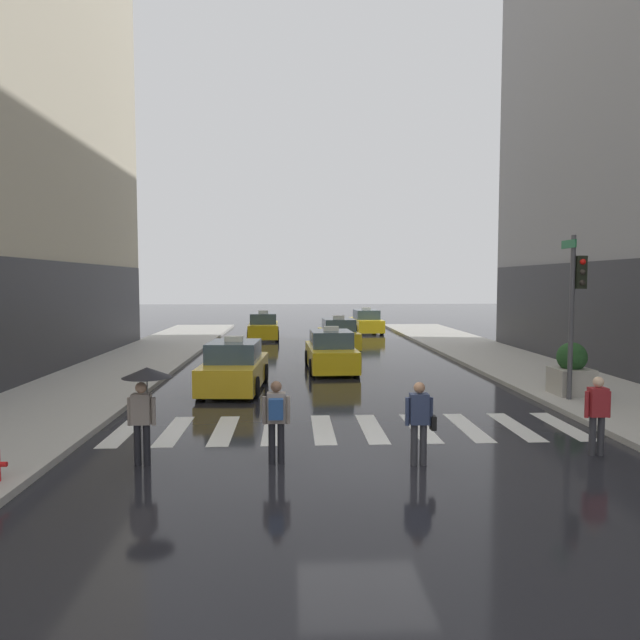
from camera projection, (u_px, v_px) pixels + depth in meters
name	position (u px, v px, depth m)	size (l,w,h in m)	color
ground_plane	(362.00, 469.00, 10.93)	(160.00, 160.00, 0.00)	black
crosswalk_markings	(347.00, 429.00, 13.92)	(11.30, 2.80, 0.01)	silver
traffic_light_pole	(575.00, 294.00, 16.49)	(0.44, 0.84, 4.80)	#47474C
taxi_lead	(234.00, 368.00, 18.94)	(2.13, 4.63, 1.80)	gold
taxi_second	(331.00, 353.00, 23.04)	(2.05, 4.59, 1.80)	yellow
taxi_third	(338.00, 335.00, 30.42)	(2.09, 4.61, 1.80)	yellow
taxi_fourth	(263.00, 327.00, 35.66)	(2.03, 4.59, 1.80)	yellow
taxi_fifth	(366.00, 322.00, 39.94)	(2.09, 4.61, 1.80)	yellow
pedestrian_with_umbrella	(145.00, 389.00, 11.07)	(0.96, 0.96, 1.94)	black
pedestrian_with_backpack	(276.00, 415.00, 11.18)	(0.55, 0.43, 1.65)	black
pedestrian_with_handbag	(420.00, 418.00, 11.11)	(0.61, 0.24, 1.65)	#333338
pedestrian_plain_coat	(597.00, 411.00, 11.74)	(0.55, 0.24, 1.65)	#333338
planter_near_corner	(571.00, 371.00, 17.41)	(1.10, 1.10, 1.60)	#A8A399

